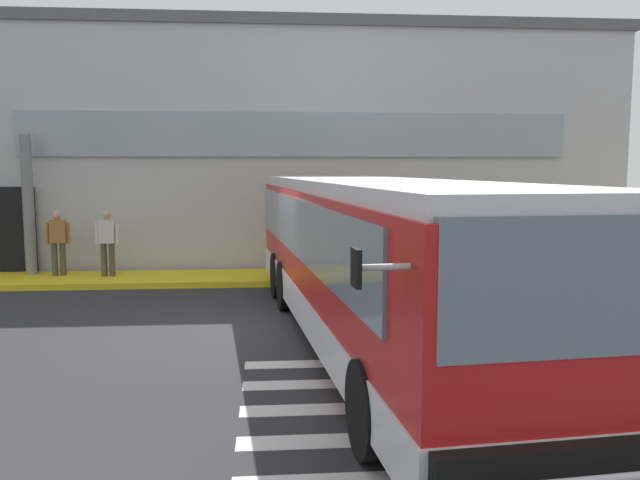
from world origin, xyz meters
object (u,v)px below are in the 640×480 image
object	(u,v)px
passenger_near_column	(58,240)
passenger_by_doorway	(107,240)
bus_main_foreground	(377,263)
safety_bollard_yellow	(381,269)
entry_support_column	(28,205)

from	to	relation	value
passenger_near_column	passenger_by_doorway	size ratio (longest dim) A/B	1.00
bus_main_foreground	safety_bollard_yellow	bearing A→B (deg)	79.08
safety_bollard_yellow	passenger_by_doorway	bearing A→B (deg)	169.21
safety_bollard_yellow	passenger_near_column	bearing A→B (deg)	169.56
entry_support_column	passenger_by_doorway	bearing A→B (deg)	-13.62
entry_support_column	passenger_by_doorway	size ratio (longest dim) A/B	2.15
passenger_by_doorway	safety_bollard_yellow	world-z (taller)	passenger_by_doorway
passenger_near_column	safety_bollard_yellow	xyz separation A→B (m)	(8.08, -1.49, -0.63)
passenger_near_column	entry_support_column	bearing A→B (deg)	158.74
entry_support_column	safety_bollard_yellow	bearing A→B (deg)	-11.46
entry_support_column	safety_bollard_yellow	size ratio (longest dim) A/B	4.01
passenger_by_doorway	safety_bollard_yellow	distance (m)	6.95
bus_main_foreground	safety_bollard_yellow	distance (m)	5.09
entry_support_column	passenger_by_doorway	xyz separation A→B (m)	(2.08, -0.50, -0.87)
passenger_near_column	passenger_by_doorway	xyz separation A→B (m)	(1.28, -0.19, 0.00)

